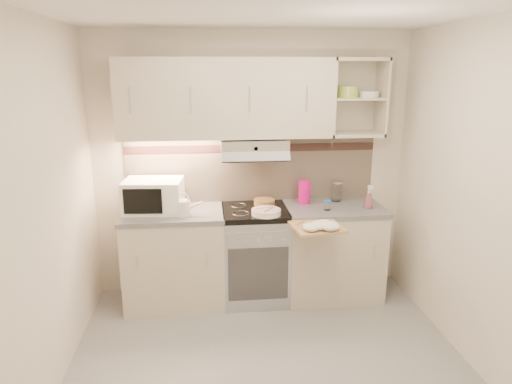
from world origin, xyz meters
TOP-DOWN VIEW (x-y plane):
  - ground at (0.00, 0.00)m, footprint 3.00×3.00m
  - room_shell at (0.00, 0.37)m, footprint 3.04×2.84m
  - base_cabinet_left at (-0.75, 1.10)m, footprint 0.90×0.60m
  - worktop_left at (-0.75, 1.10)m, footprint 0.92×0.62m
  - base_cabinet_right at (0.75, 1.10)m, footprint 0.90×0.60m
  - worktop_right at (0.75, 1.10)m, footprint 0.92×0.62m
  - electric_range at (0.00, 1.10)m, footprint 0.60×0.60m
  - microwave at (-0.92, 1.14)m, footprint 0.55×0.43m
  - watering_can at (-0.64, 0.97)m, footprint 0.25×0.13m
  - plate_stack at (0.08, 0.92)m, footprint 0.26×0.26m
  - bread_loaf at (0.11, 1.23)m, footprint 0.20×0.20m
  - pink_pitcher at (0.49, 1.24)m, footprint 0.12×0.11m
  - glass_jar at (0.82, 1.28)m, footprint 0.10×0.10m
  - spice_jar at (0.66, 1.00)m, footprint 0.07×0.07m
  - spray_bottle at (1.06, 1.03)m, footprint 0.09×0.09m
  - cutting_board at (0.48, 0.63)m, footprint 0.45×0.42m
  - dish_towel at (0.48, 0.59)m, footprint 0.34×0.31m

SIDE VIEW (x-z plane):
  - ground at x=0.00m, z-range 0.00..0.00m
  - base_cabinet_left at x=-0.75m, z-range 0.00..0.86m
  - base_cabinet_right at x=0.75m, z-range 0.00..0.86m
  - electric_range at x=0.00m, z-range 0.00..0.90m
  - cutting_board at x=0.48m, z-range 0.86..0.88m
  - worktop_left at x=-0.75m, z-range 0.86..0.90m
  - worktop_right at x=0.75m, z-range 0.86..0.90m
  - dish_towel at x=0.48m, z-range 0.88..0.96m
  - plate_stack at x=0.08m, z-range 0.90..0.95m
  - bread_loaf at x=0.11m, z-range 0.90..0.95m
  - spice_jar at x=0.66m, z-range 0.90..1.00m
  - watering_can at x=-0.64m, z-range 0.87..1.08m
  - spray_bottle at x=1.06m, z-range 0.87..1.10m
  - glass_jar at x=0.82m, z-range 0.90..1.10m
  - pink_pitcher at x=0.49m, z-range 0.90..1.13m
  - microwave at x=-0.92m, z-range 0.90..1.19m
  - room_shell at x=0.00m, z-range 0.37..2.89m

